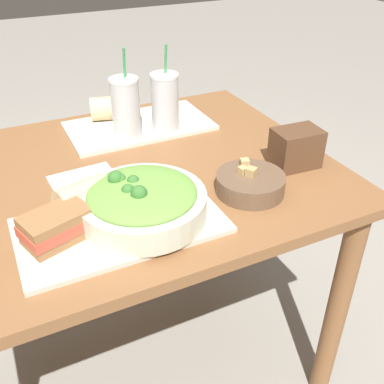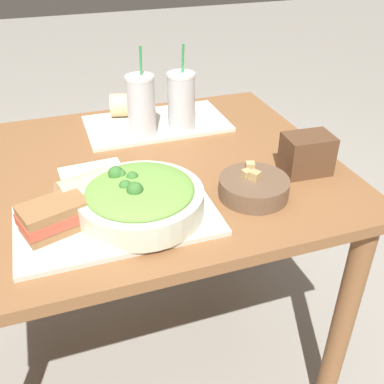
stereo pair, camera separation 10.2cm
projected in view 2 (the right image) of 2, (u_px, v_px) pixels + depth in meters
ground_plane at (142, 352)px, 1.60m from camera, size 12.00×12.00×0.00m
dining_table at (128, 205)px, 1.25m from camera, size 1.14×0.85×0.75m
tray_near at (118, 221)px, 0.99m from camera, size 0.44×0.25×0.01m
tray_far at (157, 124)px, 1.43m from camera, size 0.44×0.25×0.01m
salad_bowl at (140, 198)px, 0.98m from camera, size 0.28×0.28×0.10m
soup_bowl at (254, 187)px, 1.07m from camera, size 0.17×0.17×0.07m
sandwich_near at (54, 216)px, 0.94m from camera, size 0.16×0.13×0.06m
baguette_near at (86, 189)px, 1.02m from camera, size 0.13×0.10×0.07m
baguette_far at (125, 105)px, 1.45m from camera, size 0.10×0.09×0.07m
drink_cup_dark at (141, 108)px, 1.31m from camera, size 0.08×0.08×0.26m
drink_cup_red at (181, 103)px, 1.34m from camera, size 0.08×0.08×0.26m
chip_bag at (307, 154)px, 1.16m from camera, size 0.13×0.09×0.10m
napkin_folded at (92, 173)px, 1.18m from camera, size 0.17×0.12×0.00m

